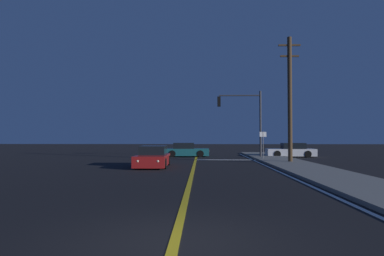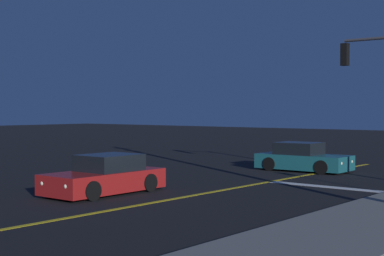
% 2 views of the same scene
% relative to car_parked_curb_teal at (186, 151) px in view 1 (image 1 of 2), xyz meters
% --- Properties ---
extents(ground_plane, '(160.00, 160.00, 0.00)m').
position_rel_car_parked_curb_teal_xyz_m(ground_plane, '(1.03, -26.06, -0.58)').
color(ground_plane, black).
extents(sidewalk_right, '(3.20, 41.49, 0.15)m').
position_rel_car_parked_curb_teal_xyz_m(sidewalk_right, '(7.65, -14.53, -0.51)').
color(sidewalk_right, slate).
rests_on(sidewalk_right, ground).
extents(lane_line_center, '(0.20, 39.19, 0.01)m').
position_rel_car_parked_curb_teal_xyz_m(lane_line_center, '(1.03, -14.53, -0.58)').
color(lane_line_center, gold).
rests_on(lane_line_center, ground).
extents(lane_line_edge_right, '(0.16, 39.19, 0.01)m').
position_rel_car_parked_curb_teal_xyz_m(lane_line_edge_right, '(5.80, -14.53, -0.58)').
color(lane_line_edge_right, white).
rests_on(lane_line_edge_right, ground).
extents(stop_bar, '(5.02, 0.50, 0.01)m').
position_rel_car_parked_curb_teal_xyz_m(stop_bar, '(3.54, -4.51, -0.58)').
color(stop_bar, white).
rests_on(stop_bar, ground).
extents(car_parked_curb_teal, '(4.38, 2.04, 1.34)m').
position_rel_car_parked_curb_teal_xyz_m(car_parked_curb_teal, '(0.00, 0.00, 0.00)').
color(car_parked_curb_teal, '#195960').
rests_on(car_parked_curb_teal, ground).
extents(car_distant_tail_white, '(4.61, 1.95, 1.34)m').
position_rel_car_parked_curb_teal_xyz_m(car_distant_tail_white, '(10.07, -0.34, 0.00)').
color(car_distant_tail_white, silver).
rests_on(car_distant_tail_white, ground).
extents(car_lead_oncoming_red, '(2.04, 4.36, 1.34)m').
position_rel_car_parked_curb_teal_xyz_m(car_lead_oncoming_red, '(-1.61, -10.93, 0.00)').
color(car_lead_oncoming_red, maroon).
rests_on(car_lead_oncoming_red, ground).
extents(traffic_signal_near_right, '(3.97, 0.28, 6.07)m').
position_rel_car_parked_curb_teal_xyz_m(traffic_signal_near_right, '(5.48, -2.21, 3.46)').
color(traffic_signal_near_right, '#38383D').
rests_on(traffic_signal_near_right, ground).
extents(utility_pole_right, '(1.60, 0.32, 9.22)m').
position_rel_car_parked_curb_teal_xyz_m(utility_pole_right, '(7.95, -8.01, 4.19)').
color(utility_pole_right, '#4C3823').
rests_on(utility_pole_right, ground).
extents(street_sign_corner, '(0.56, 0.10, 2.38)m').
position_rel_car_parked_curb_teal_xyz_m(street_sign_corner, '(6.55, -5.01, 1.02)').
color(street_sign_corner, slate).
rests_on(street_sign_corner, ground).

